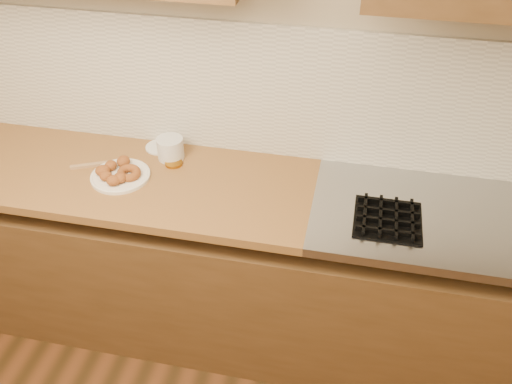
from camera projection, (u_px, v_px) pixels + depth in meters
wall_back at (211, 54)px, 2.27m from camera, size 4.00×0.02×2.70m
base_cabinet at (203, 269)px, 2.61m from camera, size 3.60×0.60×0.77m
butcher_block at (57, 169)px, 2.42m from camera, size 2.30×0.62×0.04m
stovetop at (478, 223)px, 2.12m from camera, size 1.30×0.62×0.04m
backsplash at (212, 88)px, 2.35m from camera, size 3.60×0.02×0.60m
burner_grates at (476, 229)px, 2.04m from camera, size 0.91×0.26×0.03m
donut_plate at (121, 176)px, 2.33m from camera, size 0.25×0.25×0.01m
ring_donut at (129, 173)px, 2.30m from camera, size 0.15×0.15×0.05m
fried_dough_chunks at (113, 171)px, 2.30m from camera, size 0.17×0.21×0.05m
plastic_tub at (170, 148)px, 2.42m from camera, size 0.15×0.15×0.10m
tub_lid at (160, 147)px, 2.52m from camera, size 0.15×0.15×0.01m
brass_jar_lid at (174, 163)px, 2.40m from camera, size 0.10×0.10×0.01m
wooden_utensil at (89, 165)px, 2.39m from camera, size 0.15×0.09×0.01m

